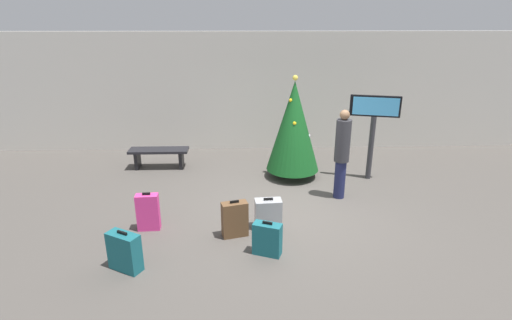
{
  "coord_description": "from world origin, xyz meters",
  "views": [
    {
      "loc": [
        -0.84,
        -6.8,
        3.5
      ],
      "look_at": [
        -0.59,
        0.38,
        0.9
      ],
      "focal_mm": 27.84,
      "sensor_mm": 36.0,
      "label": 1
    }
  ],
  "objects_px": {
    "traveller_0": "(342,152)",
    "waiting_bench": "(159,154)",
    "holiday_tree": "(294,126)",
    "flight_info_kiosk": "(374,120)",
    "suitcase_1": "(268,214)",
    "suitcase_2": "(267,239)",
    "suitcase_3": "(148,212)",
    "suitcase_0": "(125,252)",
    "suitcase_4": "(235,219)"
  },
  "relations": [
    {
      "from": "traveller_0",
      "to": "waiting_bench",
      "type": "bearing_deg",
      "value": 155.45
    },
    {
      "from": "traveller_0",
      "to": "holiday_tree",
      "type": "bearing_deg",
      "value": 125.39
    },
    {
      "from": "flight_info_kiosk",
      "to": "waiting_bench",
      "type": "distance_m",
      "value": 5.08
    },
    {
      "from": "waiting_bench",
      "to": "traveller_0",
      "type": "height_order",
      "value": "traveller_0"
    },
    {
      "from": "suitcase_1",
      "to": "flight_info_kiosk",
      "type": "bearing_deg",
      "value": 41.76
    },
    {
      "from": "suitcase_2",
      "to": "suitcase_3",
      "type": "xyz_separation_m",
      "value": [
        -2.01,
        0.85,
        0.06
      ]
    },
    {
      "from": "flight_info_kiosk",
      "to": "traveller_0",
      "type": "relative_size",
      "value": 1.04
    },
    {
      "from": "suitcase_2",
      "to": "suitcase_3",
      "type": "relative_size",
      "value": 0.81
    },
    {
      "from": "traveller_0",
      "to": "suitcase_3",
      "type": "relative_size",
      "value": 2.64
    },
    {
      "from": "flight_info_kiosk",
      "to": "suitcase_3",
      "type": "relative_size",
      "value": 2.76
    },
    {
      "from": "waiting_bench",
      "to": "traveller_0",
      "type": "relative_size",
      "value": 0.78
    },
    {
      "from": "waiting_bench",
      "to": "suitcase_1",
      "type": "distance_m",
      "value": 3.9
    },
    {
      "from": "suitcase_0",
      "to": "traveller_0",
      "type": "bearing_deg",
      "value": 32.5
    },
    {
      "from": "suitcase_0",
      "to": "flight_info_kiosk",
      "type": "bearing_deg",
      "value": 35.96
    },
    {
      "from": "traveller_0",
      "to": "suitcase_2",
      "type": "bearing_deg",
      "value": -128.27
    },
    {
      "from": "suitcase_0",
      "to": "suitcase_2",
      "type": "distance_m",
      "value": 2.12
    },
    {
      "from": "suitcase_1",
      "to": "suitcase_4",
      "type": "height_order",
      "value": "suitcase_4"
    },
    {
      "from": "waiting_bench",
      "to": "traveller_0",
      "type": "distance_m",
      "value": 4.44
    },
    {
      "from": "suitcase_0",
      "to": "holiday_tree",
      "type": "bearing_deg",
      "value": 50.75
    },
    {
      "from": "traveller_0",
      "to": "suitcase_2",
      "type": "xyz_separation_m",
      "value": [
        -1.6,
        -2.03,
        -0.72
      ]
    },
    {
      "from": "holiday_tree",
      "to": "suitcase_4",
      "type": "xyz_separation_m",
      "value": [
        -1.29,
        -2.61,
        -0.89
      ]
    },
    {
      "from": "traveller_0",
      "to": "suitcase_3",
      "type": "distance_m",
      "value": 3.85
    },
    {
      "from": "suitcase_1",
      "to": "suitcase_4",
      "type": "bearing_deg",
      "value": -155.83
    },
    {
      "from": "holiday_tree",
      "to": "flight_info_kiosk",
      "type": "distance_m",
      "value": 1.75
    },
    {
      "from": "holiday_tree",
      "to": "suitcase_4",
      "type": "relative_size",
      "value": 3.58
    },
    {
      "from": "holiday_tree",
      "to": "suitcase_4",
      "type": "bearing_deg",
      "value": -116.22
    },
    {
      "from": "traveller_0",
      "to": "suitcase_1",
      "type": "bearing_deg",
      "value": -142.08
    },
    {
      "from": "suitcase_0",
      "to": "suitcase_1",
      "type": "height_order",
      "value": "suitcase_0"
    },
    {
      "from": "suitcase_2",
      "to": "suitcase_0",
      "type": "bearing_deg",
      "value": -171.15
    },
    {
      "from": "suitcase_1",
      "to": "suitcase_4",
      "type": "distance_m",
      "value": 0.63
    },
    {
      "from": "waiting_bench",
      "to": "suitcase_1",
      "type": "relative_size",
      "value": 2.51
    },
    {
      "from": "flight_info_kiosk",
      "to": "suitcase_1",
      "type": "bearing_deg",
      "value": -138.24
    },
    {
      "from": "waiting_bench",
      "to": "suitcase_2",
      "type": "relative_size",
      "value": 2.52
    },
    {
      "from": "waiting_bench",
      "to": "suitcase_4",
      "type": "relative_size",
      "value": 2.18
    },
    {
      "from": "holiday_tree",
      "to": "traveller_0",
      "type": "bearing_deg",
      "value": -54.61
    },
    {
      "from": "flight_info_kiosk",
      "to": "suitcase_2",
      "type": "xyz_separation_m",
      "value": [
        -2.51,
        -3.01,
        -1.11
      ]
    },
    {
      "from": "waiting_bench",
      "to": "suitcase_0",
      "type": "xyz_separation_m",
      "value": [
        0.31,
        -4.18,
        -0.06
      ]
    },
    {
      "from": "holiday_tree",
      "to": "suitcase_2",
      "type": "height_order",
      "value": "holiday_tree"
    },
    {
      "from": "suitcase_2",
      "to": "suitcase_3",
      "type": "bearing_deg",
      "value": 157.17
    },
    {
      "from": "holiday_tree",
      "to": "traveller_0",
      "type": "xyz_separation_m",
      "value": [
        0.82,
        -1.16,
        -0.22
      ]
    },
    {
      "from": "holiday_tree",
      "to": "suitcase_1",
      "type": "relative_size",
      "value": 4.12
    },
    {
      "from": "suitcase_1",
      "to": "suitcase_2",
      "type": "xyz_separation_m",
      "value": [
        -0.07,
        -0.83,
        -0.0
      ]
    },
    {
      "from": "traveller_0",
      "to": "suitcase_1",
      "type": "relative_size",
      "value": 3.23
    },
    {
      "from": "suitcase_3",
      "to": "suitcase_4",
      "type": "bearing_deg",
      "value": -10.26
    },
    {
      "from": "suitcase_1",
      "to": "suitcase_2",
      "type": "distance_m",
      "value": 0.84
    },
    {
      "from": "flight_info_kiosk",
      "to": "suitcase_1",
      "type": "xyz_separation_m",
      "value": [
        -2.44,
        -2.18,
        -1.11
      ]
    },
    {
      "from": "traveller_0",
      "to": "suitcase_4",
      "type": "xyz_separation_m",
      "value": [
        -2.11,
        -1.45,
        -0.67
      ]
    },
    {
      "from": "suitcase_1",
      "to": "waiting_bench",
      "type": "bearing_deg",
      "value": 129.29
    },
    {
      "from": "waiting_bench",
      "to": "suitcase_3",
      "type": "relative_size",
      "value": 2.05
    },
    {
      "from": "suitcase_0",
      "to": "suitcase_4",
      "type": "relative_size",
      "value": 0.96
    }
  ]
}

